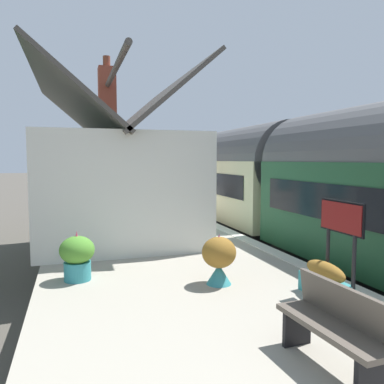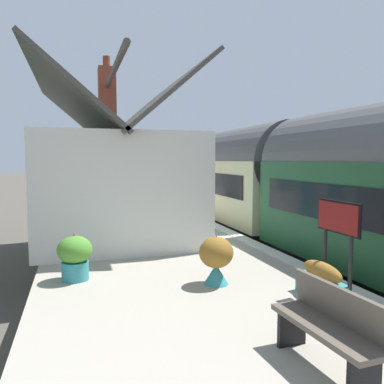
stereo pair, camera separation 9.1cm
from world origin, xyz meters
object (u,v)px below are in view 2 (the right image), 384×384
Objects in this scene: planter_edge_far at (216,258)px; planter_under_sign at (137,187)px; planter_corner_building at (81,202)px; lamp_post_platform at (142,152)px; bench_platform_end at (329,325)px; planter_bench_left at (322,281)px; train at (288,186)px; bench_mid_platform at (135,196)px; planter_edge_near at (121,193)px; station_building at (113,180)px; station_sign_board at (338,226)px; planter_bench_right at (75,255)px.

planter_edge_far reaches higher than planter_under_sign.
lamp_post_platform is at bearing -39.72° from planter_corner_building.
planter_under_sign reaches higher than planter_corner_building.
planter_bench_left is (1.76, -1.19, -0.20)m from bench_platform_end.
train is 12.32× the size of bench_mid_platform.
planter_bench_left is at bearing -175.82° from planter_edge_near.
station_building is (1.09, 5.42, 0.22)m from train.
planter_edge_near is 0.55× the size of station_sign_board.
lamp_post_platform reaches higher than planter_bench_right.
planter_edge_far is at bearing 3.05° from bench_platform_end.
train is 12.28× the size of bench_platform_end.
bench_platform_end is 4.63m from planter_bench_right.
train reaches higher than planter_edge_near.
planter_under_sign is (12.85, -2.76, -1.16)m from station_building.
station_building is 8.20× the size of planter_bench_right.
train is 8.11m from bench_mid_platform.
station_building is at bearing 9.25° from bench_platform_end.
bench_mid_platform is 13.04m from station_sign_board.
planter_edge_far is at bearing 175.31° from planter_under_sign.
lamp_post_platform is at bearing -147.25° from planter_edge_near.
planter_under_sign reaches higher than planter_bench_left.
bench_mid_platform is 0.38× the size of lamp_post_platform.
station_building is 8.79m from lamp_post_platform.
planter_under_sign is 0.21× the size of lamp_post_platform.
bench_platform_end reaches higher than planter_bench_left.
train is 8.54m from bench_platform_end.
planter_bench_right is (-3.60, 6.55, -0.90)m from train.
station_sign_board reaches higher than planter_corner_building.
planter_corner_building is at bearing 140.28° from lamp_post_platform.
station_building is 9.60× the size of planter_corner_building.
planter_under_sign is 0.51× the size of station_sign_board.
station_building is 4.79m from planter_corner_building.
bench_platform_end is 0.90× the size of station_sign_board.
bench_platform_end is 17.15m from lamp_post_platform.
planter_bench_right is 1.04× the size of planter_edge_near.
planter_bench_left is 1.28× the size of planter_corner_building.
planter_bench_right reaches higher than bench_platform_end.
planter_edge_far is (-0.98, -2.38, 0.01)m from planter_bench_right.
planter_under_sign is 4.97m from lamp_post_platform.
train is at bearing -159.79° from planter_edge_near.
planter_bench_left is (-6.81, -2.59, -1.29)m from station_building.
planter_bench_right reaches higher than planter_corner_building.
bench_mid_platform is at bearing -1.57° from planter_edge_far.
station_sign_board is (-0.18, -0.13, 0.91)m from planter_bench_left.
planter_corner_building is at bearing 120.15° from bench_mid_platform.
planter_bench_right is at bearing 67.69° from planter_edge_far.
planter_under_sign is (21.42, -1.37, -0.06)m from bench_platform_end.
bench_mid_platform is 3.93m from planter_edge_near.
planter_corner_building is (-5.33, 2.23, 0.12)m from planter_edge_near.
bench_mid_platform is (7.08, 3.86, -0.88)m from train.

